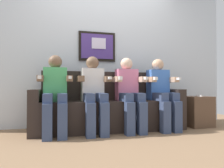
{
  "coord_description": "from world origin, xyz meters",
  "views": [
    {
      "loc": [
        -0.79,
        -2.83,
        0.65
      ],
      "look_at": [
        0.0,
        0.15,
        0.7
      ],
      "focal_mm": 33.84,
      "sensor_mm": 36.0,
      "label": 1
    }
  ],
  "objects_px": {
    "person_right_center": "(129,90)",
    "person_rightmost": "(161,90)",
    "side_table_right": "(197,111)",
    "spare_remote_on_table": "(200,96)",
    "couch": "(109,109)",
    "person_leftmost": "(55,91)",
    "person_left_center": "(94,91)"
  },
  "relations": [
    {
      "from": "person_right_center",
      "to": "person_rightmost",
      "type": "bearing_deg",
      "value": 0.0
    },
    {
      "from": "person_leftmost",
      "to": "person_left_center",
      "type": "relative_size",
      "value": 1.0
    },
    {
      "from": "couch",
      "to": "side_table_right",
      "type": "relative_size",
      "value": 4.57
    },
    {
      "from": "person_rightmost",
      "to": "side_table_right",
      "type": "relative_size",
      "value": 2.22
    },
    {
      "from": "couch",
      "to": "side_table_right",
      "type": "xyz_separation_m",
      "value": [
        1.49,
        -0.11,
        -0.06
      ]
    },
    {
      "from": "person_left_center",
      "to": "side_table_right",
      "type": "bearing_deg",
      "value": 1.99
    },
    {
      "from": "couch",
      "to": "person_rightmost",
      "type": "bearing_deg",
      "value": -11.86
    },
    {
      "from": "person_leftmost",
      "to": "person_left_center",
      "type": "bearing_deg",
      "value": 0.05
    },
    {
      "from": "couch",
      "to": "person_leftmost",
      "type": "height_order",
      "value": "person_leftmost"
    },
    {
      "from": "side_table_right",
      "to": "person_rightmost",
      "type": "bearing_deg",
      "value": -174.91
    },
    {
      "from": "person_right_center",
      "to": "person_leftmost",
      "type": "bearing_deg",
      "value": 180.0
    },
    {
      "from": "person_left_center",
      "to": "side_table_right",
      "type": "xyz_separation_m",
      "value": [
        1.76,
        0.06,
        -0.36
      ]
    },
    {
      "from": "person_left_center",
      "to": "person_rightmost",
      "type": "bearing_deg",
      "value": -0.02
    },
    {
      "from": "person_right_center",
      "to": "person_rightmost",
      "type": "xyz_separation_m",
      "value": [
        0.54,
        0.0,
        0.0
      ]
    },
    {
      "from": "person_left_center",
      "to": "person_right_center",
      "type": "distance_m",
      "value": 0.53
    },
    {
      "from": "person_rightmost",
      "to": "spare_remote_on_table",
      "type": "xyz_separation_m",
      "value": [
        0.71,
        0.02,
        -0.1
      ]
    },
    {
      "from": "person_right_center",
      "to": "person_rightmost",
      "type": "height_order",
      "value": "same"
    },
    {
      "from": "person_left_center",
      "to": "person_right_center",
      "type": "relative_size",
      "value": 1.0
    },
    {
      "from": "couch",
      "to": "person_rightmost",
      "type": "relative_size",
      "value": 2.06
    },
    {
      "from": "person_left_center",
      "to": "spare_remote_on_table",
      "type": "distance_m",
      "value": 1.78
    },
    {
      "from": "couch",
      "to": "spare_remote_on_table",
      "type": "distance_m",
      "value": 1.53
    },
    {
      "from": "person_left_center",
      "to": "person_rightmost",
      "type": "relative_size",
      "value": 1.0
    },
    {
      "from": "person_rightmost",
      "to": "couch",
      "type": "bearing_deg",
      "value": 168.14
    },
    {
      "from": "couch",
      "to": "person_left_center",
      "type": "relative_size",
      "value": 2.06
    },
    {
      "from": "couch",
      "to": "spare_remote_on_table",
      "type": "xyz_separation_m",
      "value": [
        1.51,
        -0.15,
        0.2
      ]
    },
    {
      "from": "person_leftmost",
      "to": "person_right_center",
      "type": "height_order",
      "value": "same"
    },
    {
      "from": "person_leftmost",
      "to": "person_rightmost",
      "type": "relative_size",
      "value": 1.0
    },
    {
      "from": "person_leftmost",
      "to": "person_rightmost",
      "type": "xyz_separation_m",
      "value": [
        1.61,
        0.0,
        0.0
      ]
    },
    {
      "from": "side_table_right",
      "to": "spare_remote_on_table",
      "type": "relative_size",
      "value": 3.85
    },
    {
      "from": "person_left_center",
      "to": "spare_remote_on_table",
      "type": "relative_size",
      "value": 8.54
    },
    {
      "from": "couch",
      "to": "person_left_center",
      "type": "distance_m",
      "value": 0.43
    },
    {
      "from": "couch",
      "to": "spare_remote_on_table",
      "type": "height_order",
      "value": "couch"
    }
  ]
}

